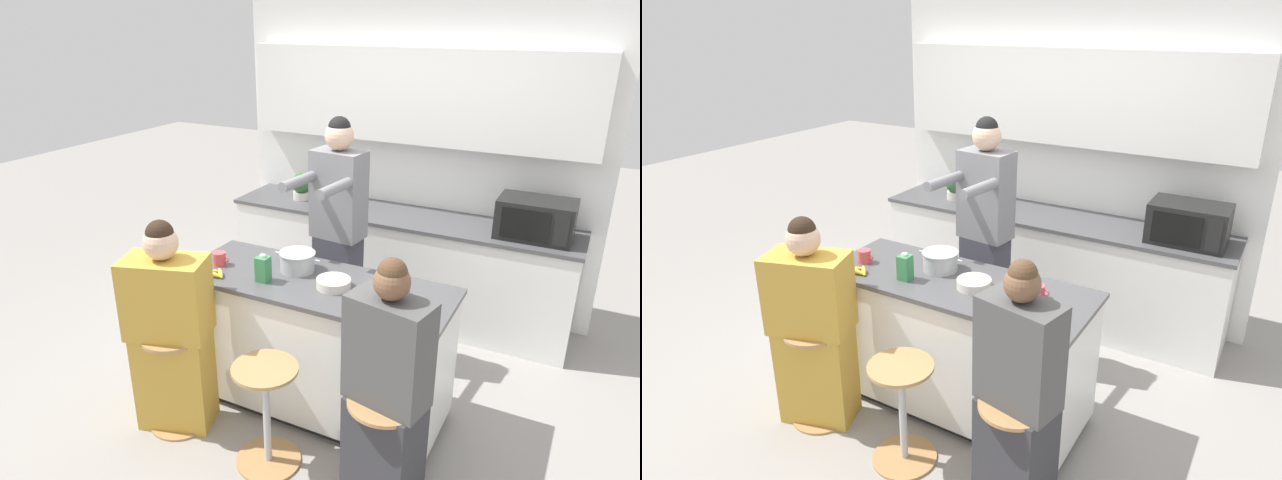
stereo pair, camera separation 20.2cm
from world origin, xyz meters
TOP-DOWN VIEW (x-y plane):
  - ground_plane at (0.00, 0.00)m, footprint 16.00×16.00m
  - wall_back at (0.00, 1.77)m, footprint 3.12×0.22m
  - back_counter at (0.00, 1.48)m, footprint 2.90×0.60m
  - kitchen_island at (0.00, 0.00)m, footprint 1.71×0.66m
  - bar_stool_leftmost at (-0.68, -0.56)m, footprint 0.38×0.38m
  - bar_stool_center at (0.00, -0.59)m, footprint 0.38×0.38m
  - bar_stool_rightmost at (0.68, -0.56)m, footprint 0.38×0.38m
  - person_cooking at (-0.15, 0.63)m, footprint 0.42×0.60m
  - person_wrapped_blanket at (-0.70, -0.55)m, footprint 0.55×0.42m
  - person_seated_near at (0.69, -0.55)m, footprint 0.44×0.33m
  - cooking_pot at (-0.18, 0.09)m, footprint 0.32×0.23m
  - fruit_bowl at (0.14, -0.02)m, footprint 0.21×0.21m
  - mixing_bowl_steel at (0.58, -0.15)m, footprint 0.22×0.22m
  - coffee_cup_near at (-0.67, -0.06)m, footprint 0.12×0.09m
  - coffee_cup_far at (0.52, 0.05)m, footprint 0.11×0.08m
  - banana_bunch at (-0.59, -0.22)m, footprint 0.15×0.10m
  - juice_carton at (-0.29, -0.14)m, footprint 0.08×0.08m
  - microwave at (1.07, 1.45)m, footprint 0.54×0.36m
  - potted_plant at (-0.92, 1.48)m, footprint 0.18×0.18m

SIDE VIEW (x-z plane):
  - ground_plane at x=0.00m, z-range 0.00..0.00m
  - bar_stool_leftmost at x=-0.68m, z-range 0.03..0.67m
  - bar_stool_center at x=0.00m, z-range 0.03..0.67m
  - bar_stool_rightmost at x=0.68m, z-range 0.03..0.67m
  - back_counter at x=0.00m, z-range 0.00..0.89m
  - kitchen_island at x=0.00m, z-range 0.01..0.92m
  - person_wrapped_blanket at x=-0.70m, z-range -0.04..1.33m
  - person_seated_near at x=0.69m, z-range -0.07..1.35m
  - person_cooking at x=-0.15m, z-range 0.01..1.82m
  - banana_bunch at x=-0.59m, z-range 0.91..0.96m
  - fruit_bowl at x=0.14m, z-range 0.91..0.97m
  - mixing_bowl_steel at x=0.58m, z-range 0.91..0.97m
  - coffee_cup_far at x=0.52m, z-range 0.91..0.99m
  - coffee_cup_near at x=-0.67m, z-range 0.91..1.00m
  - cooking_pot at x=-0.18m, z-range 0.91..1.04m
  - juice_carton at x=-0.29m, z-range 0.90..1.08m
  - potted_plant at x=-0.92m, z-range 0.89..1.13m
  - microwave at x=1.07m, z-range 0.89..1.18m
  - wall_back at x=0.00m, z-range 0.19..2.89m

